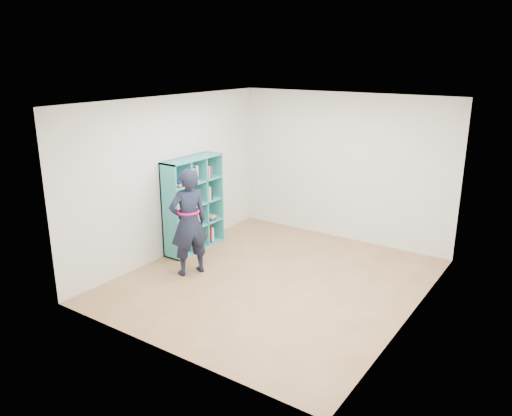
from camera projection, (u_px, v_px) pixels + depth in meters
The scene contains 9 objects.
floor at pixel (274, 280), 7.39m from camera, with size 4.50×4.50×0.00m, color #8B603F.
ceiling at pixel (276, 102), 6.63m from camera, with size 4.50×4.50×0.00m, color white.
wall_left at pixel (171, 177), 8.09m from camera, with size 0.02×4.50×2.60m, color silver.
wall_right at pixel (417, 221), 5.93m from camera, with size 0.02×4.50×2.60m, color silver.
wall_back at pixel (343, 167), 8.79m from camera, with size 4.00×0.02×2.60m, color silver.
wall_front at pixel (161, 244), 5.23m from camera, with size 4.00×0.02×2.60m, color silver.
bookshelf at pixel (192, 205), 8.40m from camera, with size 0.35×1.19×1.59m.
person at pixel (189, 222), 7.40m from camera, with size 0.60×0.70×1.63m.
smartphone at pixel (190, 212), 7.53m from camera, with size 0.03×0.10×0.13m.
Camera 1 is at (3.58, -5.73, 3.19)m, focal length 35.00 mm.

